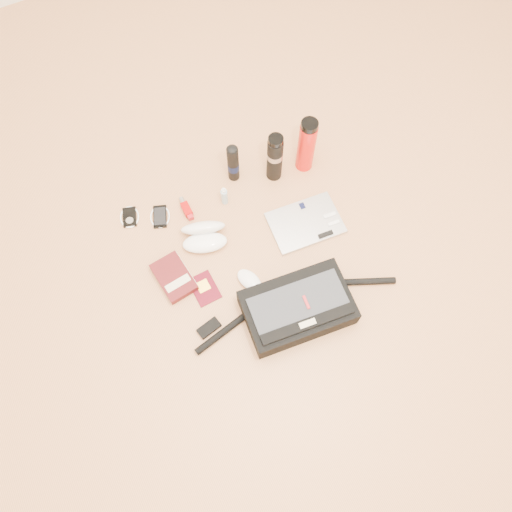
% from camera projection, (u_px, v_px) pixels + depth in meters
% --- Properties ---
extents(ground, '(4.00, 4.00, 0.00)m').
position_uv_depth(ground, '(262.00, 275.00, 2.05)').
color(ground, tan).
rests_on(ground, ground).
extents(messenger_bag, '(0.85, 0.30, 0.12)m').
position_uv_depth(messenger_bag, '(297.00, 308.00, 1.94)').
color(messenger_bag, black).
rests_on(messenger_bag, ground).
extents(laptop, '(0.32, 0.24, 0.03)m').
position_uv_depth(laptop, '(306.00, 223.00, 2.13)').
color(laptop, '#B7B8BA').
rests_on(laptop, ground).
extents(book, '(0.15, 0.20, 0.04)m').
position_uv_depth(book, '(174.00, 277.00, 2.03)').
color(book, '#4C1012').
rests_on(book, ground).
extents(passport, '(0.10, 0.14, 0.01)m').
position_uv_depth(passport, '(204.00, 288.00, 2.02)').
color(passport, '#4F0512').
rests_on(passport, ground).
extents(mouse, '(0.11, 0.13, 0.04)m').
position_uv_depth(mouse, '(249.00, 280.00, 2.02)').
color(mouse, white).
rests_on(mouse, ground).
extents(sunglasses_case, '(0.23, 0.21, 0.11)m').
position_uv_depth(sunglasses_case, '(204.00, 235.00, 2.08)').
color(sunglasses_case, white).
rests_on(sunglasses_case, ground).
extents(ipod, '(0.10, 0.11, 0.01)m').
position_uv_depth(ipod, '(130.00, 217.00, 2.15)').
color(ipod, black).
rests_on(ipod, ground).
extents(phone, '(0.11, 0.12, 0.01)m').
position_uv_depth(phone, '(160.00, 217.00, 2.15)').
color(phone, black).
rests_on(phone, ground).
extents(inhaler, '(0.03, 0.11, 0.03)m').
position_uv_depth(inhaler, '(186.00, 209.00, 2.16)').
color(inhaler, '#A00606').
rests_on(inhaler, ground).
extents(spray_bottle, '(0.04, 0.04, 0.11)m').
position_uv_depth(spray_bottle, '(224.00, 196.00, 2.14)').
color(spray_bottle, '#96BBCF').
rests_on(spray_bottle, ground).
extents(aerosol_can, '(0.06, 0.06, 0.22)m').
position_uv_depth(aerosol_can, '(233.00, 163.00, 2.14)').
color(aerosol_can, black).
rests_on(aerosol_can, ground).
extents(thermos_black, '(0.07, 0.07, 0.26)m').
position_uv_depth(thermos_black, '(275.00, 157.00, 2.12)').
color(thermos_black, black).
rests_on(thermos_black, ground).
extents(thermos_red, '(0.09, 0.09, 0.29)m').
position_uv_depth(thermos_red, '(306.00, 145.00, 2.13)').
color(thermos_red, red).
rests_on(thermos_red, ground).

